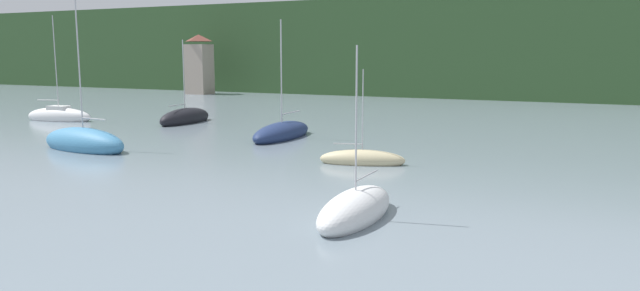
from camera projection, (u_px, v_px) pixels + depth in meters
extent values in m
cube|color=#2D4C28|center=(534.00, 49.00, 108.94)|extent=(352.00, 59.72, 15.12)
ellipsoid|color=#38562D|center=(613.00, 61.00, 116.85)|extent=(246.40, 41.80, 28.83)
cube|color=gray|center=(199.00, 69.00, 97.88)|extent=(3.74, 3.19, 8.14)
pyramid|color=brown|center=(198.00, 38.00, 97.10)|extent=(3.92, 3.35, 1.12)
ellipsoid|color=navy|center=(282.00, 133.00, 46.60)|extent=(2.99, 8.45, 1.74)
cylinder|color=#B7B7BC|center=(281.00, 74.00, 45.89)|extent=(0.10, 0.10, 8.31)
cylinder|color=#ADADB2|center=(291.00, 113.00, 47.91)|extent=(0.27, 3.38, 0.09)
ellipsoid|color=black|center=(185.00, 118.00, 56.89)|extent=(2.79, 7.50, 1.97)
cylinder|color=#B7B7BC|center=(184.00, 76.00, 56.28)|extent=(0.09, 0.09, 6.91)
cylinder|color=#ADADB2|center=(177.00, 105.00, 55.54)|extent=(0.24, 2.49, 0.08)
ellipsoid|color=teal|center=(84.00, 143.00, 40.87)|extent=(8.03, 3.48, 2.13)
cylinder|color=#B7B7BC|center=(79.00, 64.00, 40.04)|extent=(0.09, 0.09, 9.66)
cylinder|color=#ADADB2|center=(94.00, 119.00, 39.96)|extent=(2.41, 0.37, 0.08)
ellipsoid|color=white|center=(59.00, 117.00, 58.74)|extent=(7.36, 3.13, 1.83)
cylinder|color=#B7B7BC|center=(56.00, 64.00, 57.95)|extent=(0.09, 0.09, 9.35)
cylinder|color=#ADADB2|center=(48.00, 100.00, 58.81)|extent=(2.43, 0.51, 0.08)
cube|color=silver|center=(59.00, 109.00, 58.62)|extent=(2.14, 1.56, 0.57)
ellipsoid|color=#CCBC8E|center=(362.00, 160.00, 35.56)|extent=(5.34, 2.75, 1.22)
cylinder|color=#B7B7BC|center=(363.00, 112.00, 35.12)|extent=(0.06, 0.06, 5.06)
cylinder|color=#ADADB2|center=(348.00, 144.00, 35.57)|extent=(1.70, 0.52, 0.06)
ellipsoid|color=white|center=(355.00, 210.00, 23.66)|extent=(2.06, 6.02, 1.65)
cylinder|color=#B7B7BC|center=(356.00, 124.00, 23.13)|extent=(0.07, 0.07, 6.06)
cylinder|color=#ADADB2|center=(367.00, 176.00, 24.59)|extent=(0.09, 2.48, 0.06)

